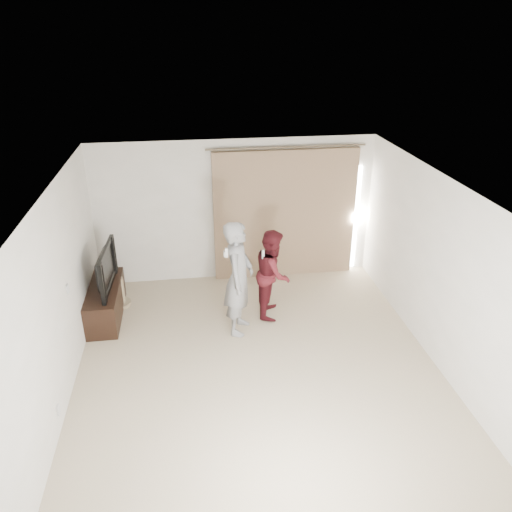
{
  "coord_description": "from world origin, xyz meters",
  "views": [
    {
      "loc": [
        -0.83,
        -5.66,
        4.44
      ],
      "look_at": [
        0.15,
        1.2,
        1.12
      ],
      "focal_mm": 35.0,
      "sensor_mm": 36.0,
      "label": 1
    }
  ],
  "objects_px": {
    "tv": "(100,269)",
    "person_woman": "(273,273)",
    "person_man": "(239,278)",
    "tv_console": "(105,302)"
  },
  "relations": [
    {
      "from": "tv_console",
      "to": "person_woman",
      "type": "distance_m",
      "value": 2.77
    },
    {
      "from": "person_man",
      "to": "person_woman",
      "type": "height_order",
      "value": "person_man"
    },
    {
      "from": "person_man",
      "to": "person_woman",
      "type": "bearing_deg",
      "value": 34.86
    },
    {
      "from": "tv_console",
      "to": "tv",
      "type": "distance_m",
      "value": 0.61
    },
    {
      "from": "tv_console",
      "to": "person_man",
      "type": "xyz_separation_m",
      "value": [
        2.11,
        -0.68,
        0.64
      ]
    },
    {
      "from": "tv_console",
      "to": "tv",
      "type": "height_order",
      "value": "tv"
    },
    {
      "from": "tv",
      "to": "person_woman",
      "type": "height_order",
      "value": "person_woman"
    },
    {
      "from": "person_woman",
      "to": "person_man",
      "type": "bearing_deg",
      "value": -145.14
    },
    {
      "from": "person_woman",
      "to": "tv",
      "type": "bearing_deg",
      "value": 174.43
    },
    {
      "from": "person_man",
      "to": "tv",
      "type": "bearing_deg",
      "value": 162.1
    }
  ]
}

